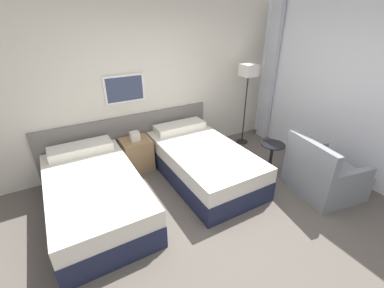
{
  "coord_description": "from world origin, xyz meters",
  "views": [
    {
      "loc": [
        -1.54,
        -1.86,
        2.38
      ],
      "look_at": [
        0.14,
        1.05,
        0.69
      ],
      "focal_mm": 24.0,
      "sensor_mm": 36.0,
      "label": 1
    }
  ],
  "objects_px": {
    "floor_lamp": "(248,77)",
    "side_table": "(271,154)",
    "bed_near_window": "(202,162)",
    "bed_near_door": "(95,194)",
    "nightstand": "(137,154)",
    "armchair": "(323,176)"
  },
  "relations": [
    {
      "from": "bed_near_door",
      "to": "floor_lamp",
      "type": "xyz_separation_m",
      "value": [
        3.06,
        0.66,
        1.08
      ]
    },
    {
      "from": "bed_near_window",
      "to": "bed_near_door",
      "type": "bearing_deg",
      "value": 180.0
    },
    {
      "from": "bed_near_window",
      "to": "side_table",
      "type": "bearing_deg",
      "value": -28.46
    },
    {
      "from": "bed_near_window",
      "to": "armchair",
      "type": "relative_size",
      "value": 1.97
    },
    {
      "from": "nightstand",
      "to": "armchair",
      "type": "xyz_separation_m",
      "value": [
        2.17,
        -1.96,
        -0.02
      ]
    },
    {
      "from": "bed_near_window",
      "to": "nightstand",
      "type": "distance_m",
      "value": 1.12
    },
    {
      "from": "bed_near_door",
      "to": "nightstand",
      "type": "height_order",
      "value": "nightstand"
    },
    {
      "from": "side_table",
      "to": "armchair",
      "type": "relative_size",
      "value": 0.56
    },
    {
      "from": "nightstand",
      "to": "floor_lamp",
      "type": "height_order",
      "value": "floor_lamp"
    },
    {
      "from": "bed_near_door",
      "to": "side_table",
      "type": "relative_size",
      "value": 3.51
    },
    {
      "from": "nightstand",
      "to": "floor_lamp",
      "type": "bearing_deg",
      "value": -2.24
    },
    {
      "from": "floor_lamp",
      "to": "side_table",
      "type": "distance_m",
      "value": 1.59
    },
    {
      "from": "bed_near_door",
      "to": "side_table",
      "type": "distance_m",
      "value": 2.69
    },
    {
      "from": "floor_lamp",
      "to": "armchair",
      "type": "xyz_separation_m",
      "value": [
        -0.06,
        -1.88,
        -1.09
      ]
    },
    {
      "from": "armchair",
      "to": "floor_lamp",
      "type": "bearing_deg",
      "value": 8.6
    },
    {
      "from": "bed_near_door",
      "to": "bed_near_window",
      "type": "relative_size",
      "value": 1.0
    },
    {
      "from": "side_table",
      "to": "armchair",
      "type": "distance_m",
      "value": 0.79
    },
    {
      "from": "bed_near_window",
      "to": "nightstand",
      "type": "bearing_deg",
      "value": 138.07
    },
    {
      "from": "bed_near_door",
      "to": "bed_near_window",
      "type": "distance_m",
      "value": 1.66
    },
    {
      "from": "side_table",
      "to": "armchair",
      "type": "xyz_separation_m",
      "value": [
        0.36,
        -0.69,
        -0.13
      ]
    },
    {
      "from": "floor_lamp",
      "to": "side_table",
      "type": "bearing_deg",
      "value": -109.74
    },
    {
      "from": "bed_near_window",
      "to": "floor_lamp",
      "type": "distance_m",
      "value": 1.89
    }
  ]
}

